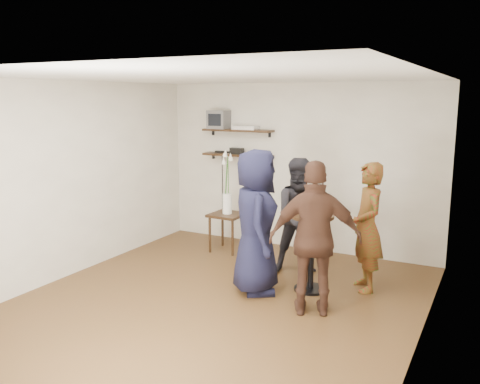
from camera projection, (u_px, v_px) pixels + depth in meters
name	position (u px, v px, depth m)	size (l,w,h in m)	color
room	(218.00, 194.00, 5.77)	(4.58, 5.08, 2.68)	#462C16
shelf_upper	(238.00, 130.00, 8.19)	(1.20, 0.25, 0.04)	black
shelf_lower	(238.00, 155.00, 8.26)	(1.20, 0.25, 0.04)	black
crt_monitor	(219.00, 119.00, 8.31)	(0.32, 0.30, 0.30)	#59595B
dvd_deck	(246.00, 128.00, 8.11)	(0.40, 0.24, 0.06)	silver
radio	(237.00, 151.00, 8.26)	(0.22, 0.10, 0.10)	black
power_strip	(223.00, 152.00, 8.43)	(0.30, 0.05, 0.03)	black
side_table	(227.00, 220.00, 7.90)	(0.52, 0.52, 0.60)	black
vase_lilies	(227.00, 193.00, 7.82)	(0.20, 0.20, 1.02)	white
drinks_table	(312.00, 242.00, 6.24)	(0.53, 0.53, 0.97)	black
wine_glass_fl	(307.00, 204.00, 6.15)	(0.07, 0.07, 0.20)	silver
wine_glass_fr	(317.00, 203.00, 6.10)	(0.07, 0.07, 0.22)	silver
wine_glass_bl	(312.00, 202.00, 6.24)	(0.07, 0.07, 0.20)	silver
wine_glass_br	(316.00, 205.00, 6.14)	(0.06, 0.06, 0.19)	silver
person_plaid	(367.00, 227.00, 6.25)	(0.59, 0.39, 1.61)	#9F1213
person_dark	(301.00, 216.00, 6.89)	(0.77, 0.60, 1.58)	black
person_navy	(256.00, 222.00, 6.17)	(0.87, 0.56, 1.77)	black
person_brown	(315.00, 239.00, 5.52)	(1.01, 0.42, 1.72)	#40261B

